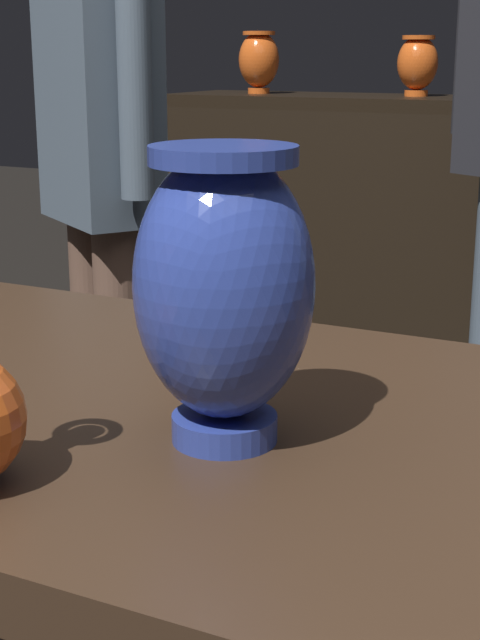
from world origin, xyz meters
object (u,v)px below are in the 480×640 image
Objects in this scene: shelf_vase_left at (418,63)px; visitor_near_left at (100,159)px; shelf_vase_far_left at (259,60)px; vase_centerpiece at (224,286)px.

visitor_near_left is (-0.37, -1.17, -0.20)m from shelf_vase_left.
visitor_near_left is at bearing -82.54° from shelf_vase_far_left.
shelf_vase_far_left is (-1.04, 2.25, 0.16)m from vase_centerpiece.
vase_centerpiece is 2.49m from shelf_vase_far_left.
shelf_vase_far_left is 0.52m from shelf_vase_left.
shelf_vase_left is 1.24m from visitor_near_left.
visitor_near_left is at bearing 128.57° from vase_centerpiece.
shelf_vase_left is (-0.52, 2.29, 0.15)m from vase_centerpiece.
shelf_vase_far_left is at bearing -49.24° from visitor_near_left.
shelf_vase_left is at bearing 3.85° from shelf_vase_far_left.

